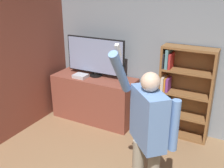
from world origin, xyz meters
name	(u,v)px	position (x,y,z in m)	size (l,w,h in m)	color
wall_back	(175,52)	(0.00, 2.79, 1.35)	(6.35, 0.06, 2.70)	gray
wall_side_brick	(6,55)	(-2.20, 1.38, 1.35)	(0.06, 4.36, 2.70)	brown
tv_ledge	(95,98)	(-1.31, 2.44, 0.41)	(1.50, 0.60, 0.82)	brown
television	(95,57)	(-1.31, 2.50, 1.18)	(1.11, 0.22, 0.69)	black
game_console	(81,76)	(-1.50, 2.30, 0.85)	(0.23, 0.20, 0.06)	silver
bookshelf	(180,95)	(0.19, 2.62, 0.71)	(0.81, 0.28, 1.49)	brown
person	(148,129)	(0.24, 0.99, 0.97)	(0.63, 0.56, 1.87)	gray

